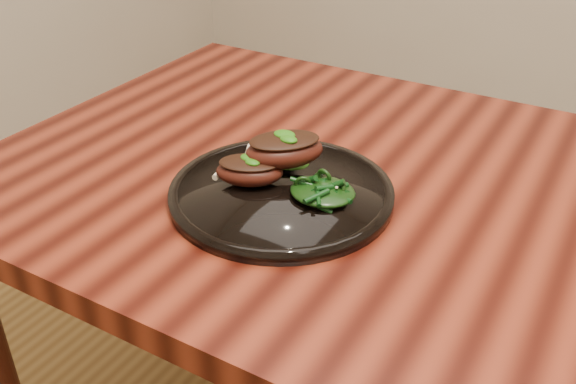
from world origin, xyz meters
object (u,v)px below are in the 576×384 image
object	(u,v)px
plate	(281,192)
lamb_chop_front	(249,170)
desk	(518,273)
greens_heap	(323,188)

from	to	relation	value
plate	lamb_chop_front	bearing A→B (deg)	-166.07
desk	plate	bearing A→B (deg)	-160.45
desk	lamb_chop_front	bearing A→B (deg)	-161.14
desk	greens_heap	xyz separation A→B (m)	(-0.25, -0.10, 0.12)
lamb_chop_front	desk	bearing A→B (deg)	18.86
desk	greens_heap	world-z (taller)	greens_heap
plate	greens_heap	size ratio (longest dim) A/B	3.45
desk	lamb_chop_front	xyz separation A→B (m)	(-0.36, -0.12, 0.12)
desk	lamb_chop_front	world-z (taller)	lamb_chop_front
desk	lamb_chop_front	distance (m)	0.39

